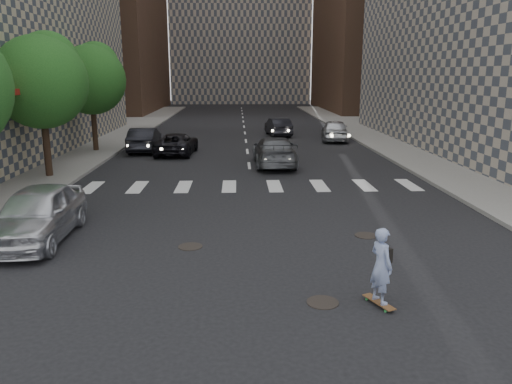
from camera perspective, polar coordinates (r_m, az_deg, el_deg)
ground at (r=13.34m, az=0.68°, el=-7.92°), size 160.00×160.00×0.00m
sidewalk_left at (r=35.58m, az=-25.17°, el=4.45°), size 13.00×80.00×0.15m
sidewalk_right at (r=36.08m, az=22.74°, el=4.79°), size 13.00×80.00×0.15m
tree_b at (r=25.14m, az=-23.24°, el=11.91°), size 4.20×4.20×6.60m
tree_c at (r=32.76m, az=-18.23°, el=12.43°), size 4.20×4.20×6.60m
manhole_a at (r=11.18m, az=7.63°, el=-12.39°), size 0.70×0.70×0.02m
manhole_b at (r=14.51m, az=-7.52°, el=-6.19°), size 0.70×0.70×0.02m
manhole_c at (r=15.70m, az=12.48°, el=-4.87°), size 0.70×0.70×0.02m
skateboarder at (r=10.92m, az=14.12°, el=-8.15°), size 0.60×0.89×1.74m
silver_sedan at (r=16.10m, az=-23.74°, el=-2.27°), size 1.99×4.80×1.63m
traffic_car_a at (r=32.49m, az=-12.62°, el=5.88°), size 1.74×4.64×1.51m
traffic_car_b at (r=26.79m, az=2.11°, el=4.68°), size 2.23×5.36×1.55m
traffic_car_c at (r=31.00m, az=-9.06°, el=5.48°), size 2.46×4.79×1.29m
traffic_car_d at (r=37.20m, az=8.97°, el=7.00°), size 2.42×4.78×1.56m
traffic_car_e at (r=39.81m, az=2.54°, el=7.45°), size 2.01×4.41×1.40m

